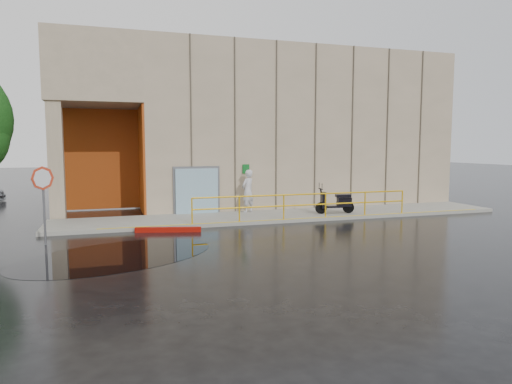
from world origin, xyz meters
The scene contains 9 objects.
ground centered at (0.00, 0.00, 0.00)m, with size 120.00×120.00×0.00m, color black.
sidewalk centered at (4.00, 4.50, 0.07)m, with size 20.00×3.00×0.15m, color gray.
building centered at (5.10, 10.98, 4.21)m, with size 20.00×10.17×8.00m.
guardrail centered at (4.25, 3.15, 0.68)m, with size 9.56×0.06×1.03m.
person centered at (2.45, 5.49, 1.12)m, with size 0.71×0.46×1.94m, color silver.
scooter centered at (6.06, 3.92, 0.94)m, with size 1.81×0.84×1.37m.
stop_sign centered at (-5.50, 1.48, 1.84)m, with size 0.62×0.50×2.52m.
red_curb centered at (-1.50, 2.50, 0.09)m, with size 2.40×0.18×0.18m, color #8F0D04.
puddle centered at (-3.36, -0.73, 0.00)m, with size 5.97×3.67×0.01m, color black.
Camera 1 is at (-3.45, -14.21, 3.15)m, focal length 32.00 mm.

